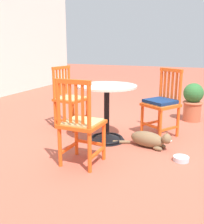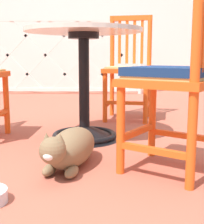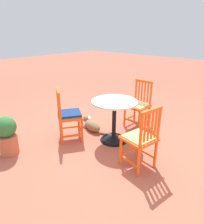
% 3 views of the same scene
% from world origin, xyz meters
% --- Properties ---
extents(ground_plane, '(24.00, 24.00, 0.00)m').
position_xyz_m(ground_plane, '(0.00, 0.00, 0.00)').
color(ground_plane, '#AD5642').
extents(cafe_table, '(0.76, 0.76, 0.73)m').
position_xyz_m(cafe_table, '(-0.04, 0.22, 0.28)').
color(cafe_table, black).
rests_on(cafe_table, ground_plane).
extents(orange_chair_by_planter, '(0.47, 0.47, 0.91)m').
position_xyz_m(orange_chair_by_planter, '(0.30, 0.95, 0.43)').
color(orange_chair_by_planter, '#EA5619').
rests_on(orange_chair_by_planter, ground_plane).
extents(orange_chair_near_fence, '(0.42, 0.42, 0.91)m').
position_xyz_m(orange_chair_near_fence, '(-0.81, 0.21, 0.43)').
color(orange_chair_near_fence, '#EA5619').
rests_on(orange_chair_near_fence, ground_plane).
extents(orange_chair_at_corner, '(0.55, 0.55, 0.91)m').
position_xyz_m(orange_chair_at_corner, '(0.43, -0.40, 0.45)').
color(orange_chair_at_corner, '#EA5619').
rests_on(orange_chair_at_corner, ground_plane).
extents(tabby_cat, '(0.30, 0.75, 0.23)m').
position_xyz_m(tabby_cat, '(-0.07, -0.36, 0.10)').
color(tabby_cat, brown).
rests_on(tabby_cat, ground_plane).
extents(terracotta_planter, '(0.32, 0.32, 0.62)m').
position_xyz_m(terracotta_planter, '(1.37, -0.74, 0.33)').
color(terracotta_planter, '#B25B3D').
rests_on(terracotta_planter, ground_plane).
extents(pet_water_bowl, '(0.17, 0.17, 0.05)m').
position_xyz_m(pet_water_bowl, '(-0.35, -0.76, 0.03)').
color(pet_water_bowl, silver).
rests_on(pet_water_bowl, ground_plane).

